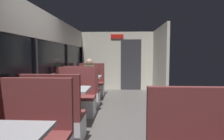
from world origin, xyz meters
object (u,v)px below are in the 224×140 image
dining_table_mid_window (66,93)px  bench_far_window_facing_entry (90,86)px  bench_mid_window_facing_entry (75,101)px  seated_passenger (90,80)px  bench_far_window_facing_end (82,94)px  dining_table_far_window (86,79)px  coffee_cup_primary (89,75)px  bench_mid_window_facing_end (53,121)px

dining_table_mid_window → bench_far_window_facing_entry: bearing=90.0°
bench_mid_window_facing_entry → seated_passenger: bearing=90.0°
bench_mid_window_facing_entry → bench_far_window_facing_end: same height
bench_mid_window_facing_entry → seated_passenger: (0.00, 2.11, 0.21)m
dining_table_mid_window → dining_table_far_window: same height
bench_far_window_facing_entry → dining_table_far_window: bearing=-90.0°
dining_table_mid_window → seated_passenger: (0.00, 2.81, -0.10)m
dining_table_mid_window → coffee_cup_primary: (0.09, 2.12, 0.15)m
bench_mid_window_facing_end → dining_table_far_window: 2.90m
bench_far_window_facing_entry → seated_passenger: (0.00, -0.07, 0.21)m
bench_mid_window_facing_entry → dining_table_far_window: bearing=90.0°
seated_passenger → bench_mid_window_facing_end: bearing=-90.0°
bench_mid_window_facing_end → coffee_cup_primary: 2.86m
bench_far_window_facing_entry → coffee_cup_primary: bench_far_window_facing_entry is taller
bench_far_window_facing_entry → dining_table_mid_window: bearing=-90.0°
bench_mid_window_facing_entry → seated_passenger: 2.12m
bench_mid_window_facing_entry → bench_far_window_facing_entry: (0.00, 2.18, 0.00)m
bench_mid_window_facing_entry → bench_far_window_facing_entry: 2.18m
bench_mid_window_facing_end → coffee_cup_primary: (0.09, 2.82, 0.46)m
dining_table_mid_window → bench_far_window_facing_entry: size_ratio=0.82×
dining_table_mid_window → bench_far_window_facing_entry: (0.00, 2.88, -0.31)m
bench_mid_window_facing_end → coffee_cup_primary: size_ratio=12.22×
bench_far_window_facing_end → bench_far_window_facing_entry: bearing=90.0°
bench_mid_window_facing_end → coffee_cup_primary: bench_mid_window_facing_end is taller
dining_table_mid_window → coffee_cup_primary: 2.13m
bench_far_window_facing_end → coffee_cup_primary: size_ratio=12.22×
bench_far_window_facing_entry → coffee_cup_primary: 0.89m
bench_far_window_facing_end → seated_passenger: bearing=90.0°
bench_mid_window_facing_end → dining_table_mid_window: bearing=90.0°
dining_table_far_window → bench_far_window_facing_entry: size_ratio=0.82×
coffee_cup_primary → bench_mid_window_facing_end: bearing=-91.8°
coffee_cup_primary → dining_table_mid_window: bearing=-92.4°
dining_table_mid_window → coffee_cup_primary: coffee_cup_primary is taller
bench_mid_window_facing_end → seated_passenger: size_ratio=0.87×
seated_passenger → coffee_cup_primary: 0.74m
dining_table_far_window → seated_passenger: 0.64m
bench_mid_window_facing_end → bench_mid_window_facing_entry: 1.40m
bench_mid_window_facing_entry → bench_far_window_facing_end: bearing=90.0°
bench_mid_window_facing_end → bench_mid_window_facing_entry: bearing=90.0°
dining_table_far_window → coffee_cup_primary: (0.09, -0.06, 0.15)m
dining_table_far_window → coffee_cup_primary: size_ratio=10.00×
coffee_cup_primary → bench_mid_window_facing_entry: bearing=-93.6°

